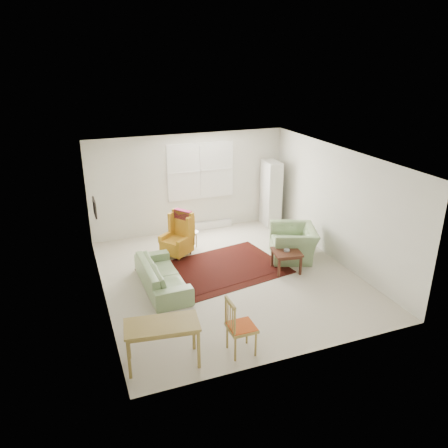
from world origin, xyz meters
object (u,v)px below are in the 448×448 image
object	(u,v)px
stool	(192,240)
cabinet	(271,194)
desk	(163,343)
sofa	(162,270)
coffee_table	(286,261)
armchair	(293,240)
desk_chair	(242,326)
wingback_chair	(176,235)

from	to	relation	value
stool	cabinet	bearing A→B (deg)	17.24
stool	desk	world-z (taller)	desk
sofa	coffee_table	size ratio (longest dim) A/B	3.29
sofa	desk	xyz separation A→B (m)	(-0.51, -2.23, -0.03)
armchair	desk_chair	world-z (taller)	desk_chair
armchair	sofa	bearing A→B (deg)	-64.67
desk	coffee_table	bearing A→B (deg)	32.45
armchair	wingback_chair	distance (m)	2.62
armchair	stool	world-z (taller)	armchair
sofa	cabinet	world-z (taller)	cabinet
sofa	coffee_table	world-z (taller)	sofa
stool	desk_chair	distance (m)	3.98
armchair	cabinet	distance (m)	2.10
wingback_chair	cabinet	distance (m)	3.03
sofa	wingback_chair	xyz separation A→B (m)	(0.65, 1.31, 0.14)
cabinet	desk_chair	size ratio (longest dim) A/B	1.85
armchair	desk	distance (m)	4.37
desk	wingback_chair	bearing A→B (deg)	71.82
cabinet	desk	bearing A→B (deg)	-128.42
stool	desk_chair	xyz separation A→B (m)	(-0.42, -3.95, 0.25)
sofa	cabinet	xyz separation A→B (m)	(3.49, 2.30, 0.49)
stool	armchair	bearing A→B (deg)	-32.46
coffee_table	desk_chair	xyz separation A→B (m)	(-1.94, -2.16, 0.24)
wingback_chair	cabinet	size ratio (longest dim) A/B	0.59
wingback_chair	cabinet	world-z (taller)	cabinet
wingback_chair	coffee_table	bearing A→B (deg)	15.67
desk	desk_chair	xyz separation A→B (m)	(1.17, -0.18, 0.13)
armchair	desk	bearing A→B (deg)	-34.92
armchair	cabinet	xyz separation A→B (m)	(0.43, 2.01, 0.44)
cabinet	desk	world-z (taller)	cabinet
armchair	desk	size ratio (longest dim) A/B	1.01
armchair	desk_chair	size ratio (longest dim) A/B	1.16
sofa	cabinet	distance (m)	4.21
desk	sofa	bearing A→B (deg)	77.04
armchair	stool	size ratio (longest dim) A/B	2.53
wingback_chair	sofa	bearing A→B (deg)	-62.35
wingback_chair	desk	xyz separation A→B (m)	(-1.16, -3.53, -0.17)
wingback_chair	stool	distance (m)	0.58
coffee_table	sofa	bearing A→B (deg)	174.66
armchair	desk_chair	xyz separation A→B (m)	(-2.40, -2.69, 0.04)
coffee_table	stool	size ratio (longest dim) A/B	1.30
cabinet	desk_chair	distance (m)	5.50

